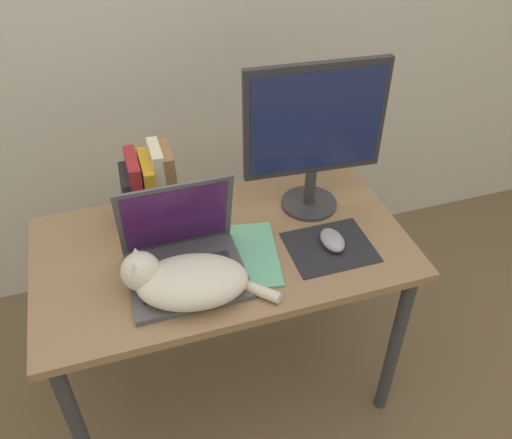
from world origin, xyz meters
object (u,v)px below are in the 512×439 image
Objects in this scene: computer_mouse at (332,240)px; book_row at (150,188)px; cat at (184,280)px; laptop at (184,257)px; notepad at (248,255)px; external_monitor at (315,132)px.

computer_mouse is 0.58m from book_row.
laptop is at bearing 79.68° from cat.
laptop is 0.28m from book_row.
book_row is 0.85× the size of notepad.
laptop is 0.44m from computer_mouse.
computer_mouse is (0.44, -0.03, -0.03)m from laptop.
laptop is 1.07× the size of notepad.
external_monitor reaches higher than computer_mouse.
cat is (-0.02, -0.09, 0.00)m from laptop.
external_monitor is 1.91× the size of book_row.
book_row is at bearing 94.69° from cat.
notepad is (-0.26, -0.17, -0.27)m from external_monitor.
external_monitor reaches higher than cat.
cat is 0.58m from external_monitor.
book_row reaches higher than notepad.
computer_mouse is 0.35× the size of notepad.
external_monitor is 4.68× the size of computer_mouse.
cat is 0.36m from book_row.
laptop is at bearing 176.41° from computer_mouse.
notepad is at bearing 1.29° from laptop.
laptop reaches higher than computer_mouse.
notepad is (0.20, 0.09, -0.05)m from cat.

